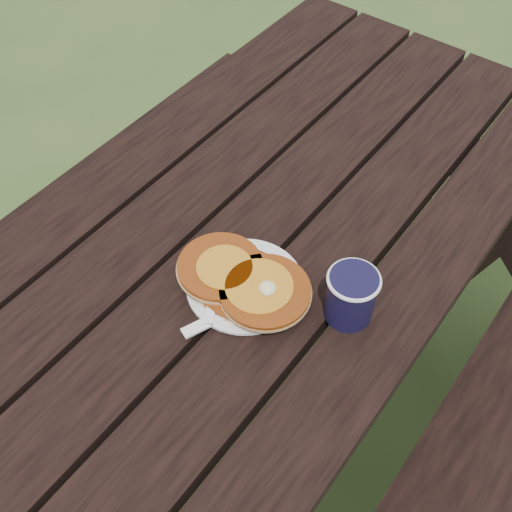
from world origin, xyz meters
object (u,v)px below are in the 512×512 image
Objects in this scene: picnic_table at (215,378)px; pancake_stack at (244,281)px; coffee_cup at (351,294)px; plate at (245,286)px.

picnic_table is 0.41m from pancake_stack.
picnic_table is 7.44× the size of pancake_stack.
coffee_cup is at bearing 17.37° from picnic_table.
picnic_table is 0.40m from plate.
coffee_cup is (0.17, 0.06, 0.05)m from plate.
plate is at bearing -160.52° from coffee_cup.
coffee_cup is at bearing 19.48° from plate.
pancake_stack reaches higher than picnic_table.
plate is (0.08, 0.02, 0.39)m from picnic_table.
picnic_table is at bearing -162.63° from coffee_cup.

